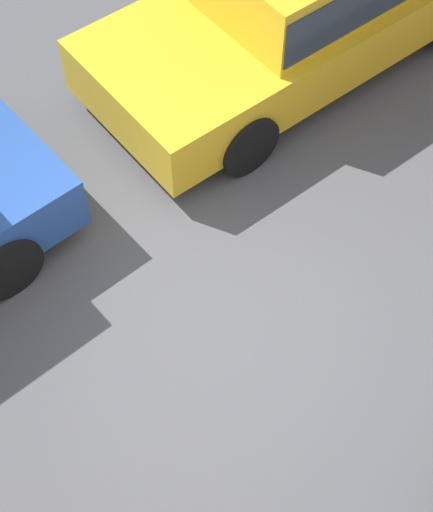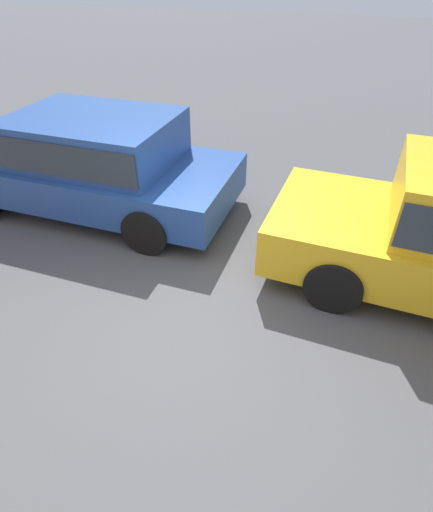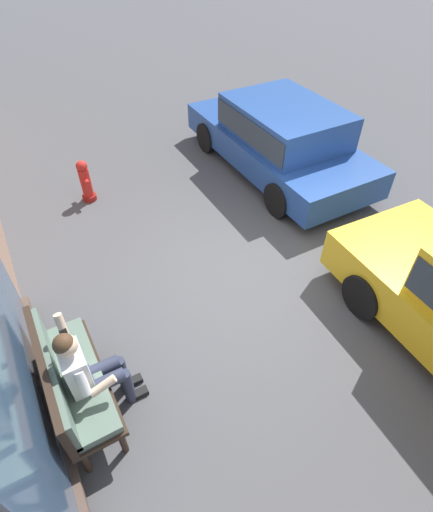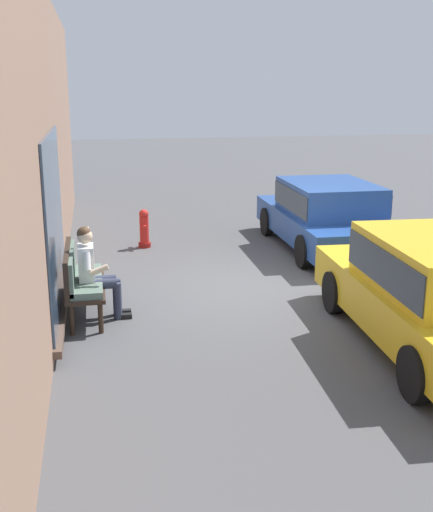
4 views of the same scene
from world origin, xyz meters
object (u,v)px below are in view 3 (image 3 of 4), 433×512
at_px(parked_car_mid, 280,135).
at_px(person_on_phone, 89,370).
at_px(bench, 67,379).
at_px(fire_hydrant, 86,182).

bearing_deg(parked_car_mid, person_on_phone, 124.29).
bearing_deg(person_on_phone, bench, 66.20).
bearing_deg(parked_car_mid, fire_hydrant, 77.04).
distance_m(person_on_phone, parked_car_mid, 5.75).
xyz_separation_m(person_on_phone, parked_car_mid, (3.24, -4.75, 0.03)).
relative_size(bench, fire_hydrant, 1.93).
distance_m(parked_car_mid, fire_hydrant, 3.82).
bearing_deg(fire_hydrant, parked_car_mid, -102.96).
distance_m(bench, person_on_phone, 0.28).
bearing_deg(fire_hydrant, bench, 162.33).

